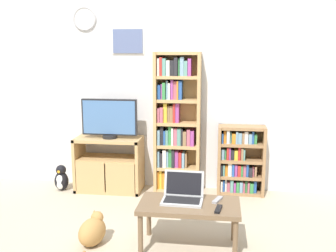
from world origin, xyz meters
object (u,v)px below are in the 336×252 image
object	(u,v)px
laptop	(183,194)
penguin_figurine	(61,179)
cat	(93,231)
tv_stand	(109,164)
remote_near_laptop	(218,209)
bookshelf_short	(239,161)
bookshelf_tall	(175,123)
coffee_table	(189,209)
television	(109,119)
remote_far_from_laptop	(217,200)

from	to	relation	value
laptop	penguin_figurine	distance (m)	2.05
cat	tv_stand	bearing A→B (deg)	116.10
remote_near_laptop	cat	bearing A→B (deg)	5.55
remote_near_laptop	laptop	bearing A→B (deg)	-21.07
tv_stand	bookshelf_short	xyz separation A→B (m)	(1.60, 0.11, 0.07)
laptop	remote_near_laptop	size ratio (longest dim) A/B	2.22
bookshelf_tall	remote_near_laptop	bearing A→B (deg)	-70.71
bookshelf_tall	coffee_table	distance (m)	1.55
coffee_table	laptop	distance (m)	0.14
bookshelf_short	cat	xyz separation A→B (m)	(-1.35, -1.50, -0.28)
coffee_table	penguin_figurine	xyz separation A→B (m)	(-1.70, 1.24, -0.22)
remote_near_laptop	cat	xyz separation A→B (m)	(-1.11, 0.06, -0.29)
television	cat	bearing A→B (deg)	-80.89
bookshelf_tall	remote_near_laptop	distance (m)	1.71
television	remote_far_from_laptop	bearing A→B (deg)	-42.93
cat	remote_far_from_laptop	bearing A→B (deg)	23.63
television	bookshelf_tall	xyz separation A→B (m)	(0.79, 0.12, -0.06)
bookshelf_short	penguin_figurine	bearing A→B (deg)	-174.71
television	penguin_figurine	distance (m)	0.99
coffee_table	bookshelf_tall	bearing A→B (deg)	101.48
tv_stand	television	size ratio (longest dim) A/B	1.20
bookshelf_tall	remote_far_from_laptop	bearing A→B (deg)	-68.43
tv_stand	remote_far_from_laptop	distance (m)	1.84
penguin_figurine	tv_stand	bearing A→B (deg)	8.51
bookshelf_tall	laptop	xyz separation A→B (m)	(0.23, -1.38, -0.38)
tv_stand	television	xyz separation A→B (m)	(0.03, -0.01, 0.58)
television	bookshelf_tall	distance (m)	0.80
bookshelf_short	penguin_figurine	xyz separation A→B (m)	(-2.20, -0.20, -0.26)
tv_stand	penguin_figurine	xyz separation A→B (m)	(-0.59, -0.09, -0.19)
tv_stand	remote_near_laptop	size ratio (longest dim) A/B	4.94
laptop	remote_near_laptop	world-z (taller)	laptop
tv_stand	bookshelf_tall	bearing A→B (deg)	7.99
coffee_table	laptop	xyz separation A→B (m)	(-0.06, 0.06, 0.11)
bookshelf_tall	coffee_table	xyz separation A→B (m)	(0.29, -1.45, -0.49)
coffee_table	cat	bearing A→B (deg)	-176.12
television	laptop	world-z (taller)	television
bookshelf_short	remote_near_laptop	distance (m)	1.58
coffee_table	bookshelf_short	bearing A→B (deg)	71.18
coffee_table	remote_near_laptop	size ratio (longest dim) A/B	5.32
tv_stand	bookshelf_tall	distance (m)	0.97
laptop	bookshelf_tall	bearing A→B (deg)	101.48
bookshelf_short	remote_near_laptop	size ratio (longest dim) A/B	5.10
cat	penguin_figurine	bearing A→B (deg)	138.94
tv_stand	cat	distance (m)	1.43
coffee_table	remote_far_from_laptop	world-z (taller)	remote_far_from_laptop
television	remote_far_from_laptop	world-z (taller)	television
laptop	penguin_figurine	size ratio (longest dim) A/B	1.13
cat	penguin_figurine	size ratio (longest dim) A/B	1.66
bookshelf_short	remote_far_from_laptop	bearing A→B (deg)	-100.44
remote_far_from_laptop	bookshelf_tall	bearing A→B (deg)	132.84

